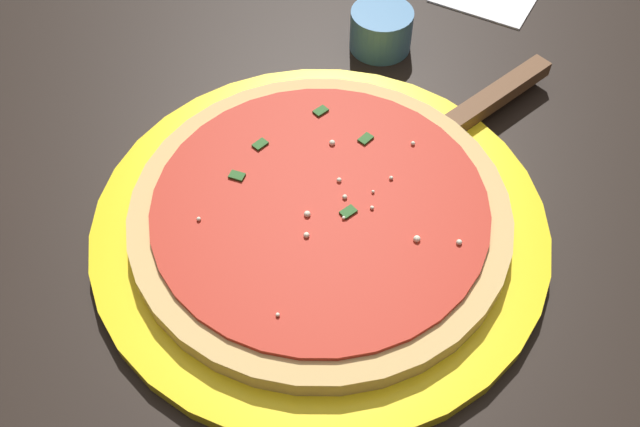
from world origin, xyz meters
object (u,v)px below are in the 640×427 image
Objects in this scene: serving_plate at (320,224)px; pizza at (320,212)px; pizza_server at (466,117)px; cup_small_sauce at (381,30)px.

serving_plate is 0.02m from pizza.
pizza_server is (-0.17, -0.00, 0.01)m from serving_plate.
cup_small_sauce is (-0.19, -0.14, 0.01)m from serving_plate.
serving_plate is 0.17m from pizza_server.
serving_plate is at bearing 1.54° from pizza_server.
pizza is (-0.00, -0.00, 0.02)m from serving_plate.
pizza is 0.17m from pizza_server.
cup_small_sauce is at bearing -143.60° from serving_plate.
pizza_server is 3.63× the size of cup_small_sauce.
pizza is 4.88× the size of cup_small_sauce.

